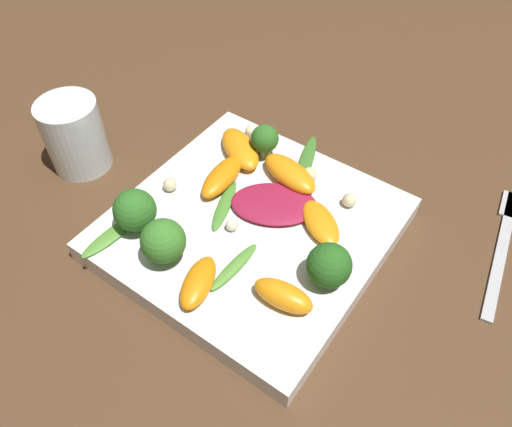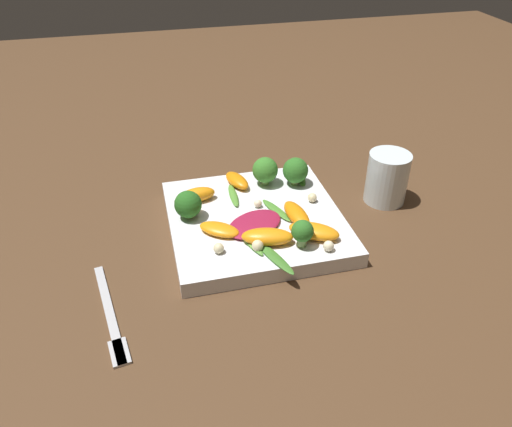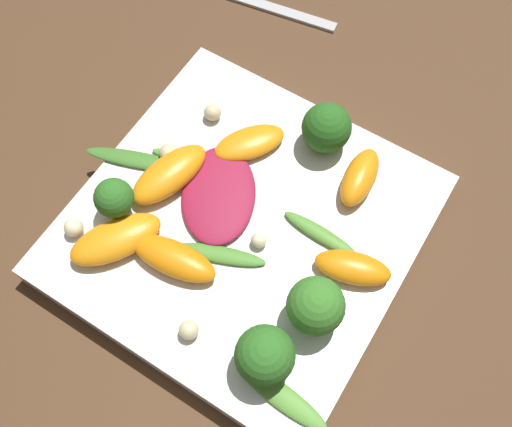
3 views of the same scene
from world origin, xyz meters
name	(u,v)px [view 1 (image 1 of 3)]	position (x,y,z in m)	size (l,w,h in m)	color
ground_plane	(251,236)	(0.00, 0.00, 0.00)	(2.40, 2.40, 0.00)	#4C331E
plate	(251,228)	(0.00, 0.00, 0.01)	(0.26, 0.26, 0.02)	white
drinking_glass	(75,135)	(0.23, 0.03, 0.04)	(0.07, 0.07, 0.09)	silver
fork	(505,236)	(-0.22, -0.15, 0.00)	(0.04, 0.18, 0.01)	#B2B2B7
radicchio_leaf_0	(274,204)	(-0.01, -0.03, 0.03)	(0.11, 0.10, 0.01)	maroon
orange_segment_0	(321,223)	(-0.06, -0.03, 0.03)	(0.07, 0.06, 0.01)	orange
orange_segment_1	(290,174)	(0.00, -0.07, 0.03)	(0.08, 0.05, 0.02)	orange
orange_segment_2	(198,282)	(-0.01, 0.09, 0.03)	(0.04, 0.06, 0.02)	orange
orange_segment_3	(240,149)	(0.07, -0.07, 0.03)	(0.08, 0.07, 0.02)	orange
orange_segment_4	(222,176)	(0.06, -0.03, 0.03)	(0.04, 0.07, 0.02)	orange
orange_segment_5	(283,296)	(-0.08, 0.06, 0.04)	(0.06, 0.03, 0.02)	orange
broccoli_floret_0	(135,211)	(0.09, 0.07, 0.05)	(0.04, 0.04, 0.05)	#7A9E51
broccoli_floret_1	(329,265)	(-0.10, 0.02, 0.05)	(0.04, 0.04, 0.04)	#7A9E51
broccoli_floret_2	(163,241)	(0.04, 0.08, 0.05)	(0.04, 0.04, 0.05)	#84AD5B
broccoli_floret_3	(265,140)	(0.05, -0.09, 0.05)	(0.03, 0.03, 0.04)	#7A9E51
arugula_sprig_0	(309,163)	(0.00, -0.11, 0.03)	(0.04, 0.09, 0.01)	#3D7528
arugula_sprig_1	(234,267)	(-0.02, 0.06, 0.03)	(0.02, 0.07, 0.01)	#518E33
arugula_sprig_2	(304,196)	(-0.03, -0.06, 0.03)	(0.04, 0.09, 0.01)	#518E33
arugula_sprig_3	(225,204)	(0.03, 0.00, 0.03)	(0.04, 0.07, 0.01)	#47842D
arugula_sprig_4	(113,234)	(0.10, 0.09, 0.03)	(0.02, 0.08, 0.01)	#518E33
macadamia_nut_0	(252,131)	(0.08, -0.11, 0.03)	(0.02, 0.02, 0.02)	beige
macadamia_nut_1	(232,225)	(0.01, 0.02, 0.03)	(0.01, 0.01, 0.01)	beige
macadamia_nut_2	(349,200)	(-0.07, -0.08, 0.03)	(0.01, 0.01, 0.01)	beige
macadamia_nut_3	(310,175)	(-0.02, -0.08, 0.03)	(0.02, 0.02, 0.02)	beige
macadamia_nut_4	(170,185)	(0.10, 0.01, 0.03)	(0.01, 0.01, 0.01)	beige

